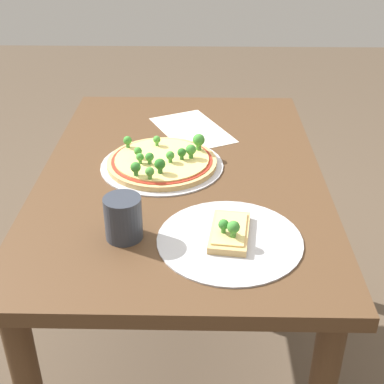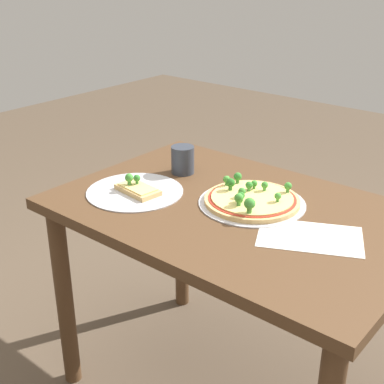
{
  "view_description": "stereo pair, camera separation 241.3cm",
  "coord_description": "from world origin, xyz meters",
  "px_view_note": "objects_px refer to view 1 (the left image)",
  "views": [
    {
      "loc": [
        -1.27,
        -0.05,
        1.42
      ],
      "look_at": [
        -0.15,
        -0.03,
        0.77
      ],
      "focal_mm": 50.0,
      "sensor_mm": 36.0,
      "label": 1
    },
    {
      "loc": [
        0.84,
        -1.22,
        1.46
      ],
      "look_at": [
        -0.15,
        -0.03,
        0.77
      ],
      "focal_mm": 50.0,
      "sensor_mm": 36.0,
      "label": 2
    }
  ],
  "objects_px": {
    "dining_table": "(182,206)",
    "pizza_tray_slice": "(230,236)",
    "drinking_cup": "(123,218)",
    "pizza_tray_whole": "(162,162)"
  },
  "relations": [
    {
      "from": "dining_table",
      "to": "pizza_tray_slice",
      "type": "xyz_separation_m",
      "value": [
        -0.32,
        -0.12,
        0.12
      ]
    },
    {
      "from": "pizza_tray_slice",
      "to": "drinking_cup",
      "type": "relative_size",
      "value": 3.24
    },
    {
      "from": "dining_table",
      "to": "drinking_cup",
      "type": "distance_m",
      "value": 0.37
    },
    {
      "from": "pizza_tray_slice",
      "to": "drinking_cup",
      "type": "distance_m",
      "value": 0.23
    },
    {
      "from": "pizza_tray_whole",
      "to": "drinking_cup",
      "type": "xyz_separation_m",
      "value": [
        -0.33,
        0.06,
        0.03
      ]
    },
    {
      "from": "dining_table",
      "to": "drinking_cup",
      "type": "bearing_deg",
      "value": 160.06
    },
    {
      "from": "pizza_tray_whole",
      "to": "pizza_tray_slice",
      "type": "bearing_deg",
      "value": -153.51
    },
    {
      "from": "pizza_tray_whole",
      "to": "pizza_tray_slice",
      "type": "xyz_separation_m",
      "value": [
        -0.34,
        -0.17,
        -0.01
      ]
    },
    {
      "from": "dining_table",
      "to": "drinking_cup",
      "type": "xyz_separation_m",
      "value": [
        -0.31,
        0.11,
        0.16
      ]
    },
    {
      "from": "pizza_tray_whole",
      "to": "pizza_tray_slice",
      "type": "distance_m",
      "value": 0.38
    }
  ]
}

